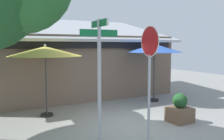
# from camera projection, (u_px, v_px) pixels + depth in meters

# --- Properties ---
(ground_plane) EXTENTS (28.00, 28.00, 0.10)m
(ground_plane) POSITION_uv_depth(u_px,v_px,m) (129.00, 125.00, 7.92)
(ground_plane) COLOR gray
(cafe_building) EXTENTS (9.42, 5.75, 4.03)m
(cafe_building) POSITION_uv_depth(u_px,v_px,m) (71.00, 63.00, 12.94)
(cafe_building) COLOR #705B4C
(cafe_building) RESTS_ON ground
(street_sign_post) EXTENTS (0.95, 1.01, 3.08)m
(street_sign_post) POSITION_uv_depth(u_px,v_px,m) (99.00, 69.00, 5.95)
(street_sign_post) COLOR #A8AAB2
(street_sign_post) RESTS_ON ground
(stop_sign) EXTENTS (0.07, 0.77, 2.95)m
(stop_sign) POSITION_uv_depth(u_px,v_px,m) (150.00, 62.00, 6.18)
(stop_sign) COLOR #A8AAB2
(stop_sign) RESTS_ON ground
(patio_umbrella_mustard_left) EXTENTS (2.51, 2.51, 2.51)m
(patio_umbrella_mustard_left) POSITION_uv_depth(u_px,v_px,m) (45.00, 52.00, 8.55)
(patio_umbrella_mustard_left) COLOR black
(patio_umbrella_mustard_left) RESTS_ON ground
(patio_umbrella_royal_blue_center) EXTENTS (2.41, 2.41, 2.60)m
(patio_umbrella_royal_blue_center) POSITION_uv_depth(u_px,v_px,m) (154.00, 49.00, 10.90)
(patio_umbrella_royal_blue_center) COLOR black
(patio_umbrella_royal_blue_center) RESTS_ON ground
(sidewalk_planter) EXTENTS (0.69, 0.69, 0.94)m
(sidewalk_planter) POSITION_uv_depth(u_px,v_px,m) (180.00, 110.00, 8.05)
(sidewalk_planter) COLOR brown
(sidewalk_planter) RESTS_ON ground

